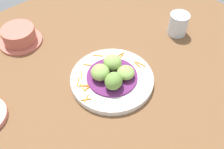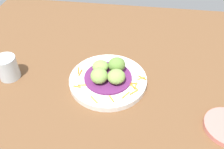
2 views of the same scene
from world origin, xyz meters
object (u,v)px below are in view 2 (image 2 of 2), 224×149
Objects in this scene: main_plate at (108,79)px; guac_scoop_back at (101,66)px; guac_scoop_right at (117,65)px; water_glass at (7,68)px; guac_scoop_center at (116,77)px; guac_scoop_left at (99,76)px.

guac_scoop_back reaches higher than main_plate.
water_glass reaches higher than guac_scoop_right.
guac_scoop_center is 34.92cm from water_glass.
guac_scoop_left is (-2.30, -2.83, 3.82)cm from main_plate.
guac_scoop_center is 1.01× the size of guac_scoop_right.
water_glass reaches higher than main_plate.
guac_scoop_left reaches higher than main_plate.
water_glass is (-32.08, -2.31, 2.89)cm from main_plate.
guac_scoop_right is 0.72× the size of water_glass.
guac_scoop_back is (-5.13, -0.54, -0.80)cm from guac_scoop_right.
water_glass is (-29.25, -4.61, -0.28)cm from guac_scoop_back.
guac_scoop_left is 29.80cm from water_glass.
guac_scoop_center is (2.83, -2.30, 3.65)cm from main_plate.
guac_scoop_left is at bearing -0.99° from water_glass.
main_plate is 4.83cm from guac_scoop_back.
guac_scoop_right is at bearing 95.97° from guac_scoop_center.
water_glass is at bearing -171.49° from guac_scoop_right.
main_plate is at bearing 4.13° from water_glass.
guac_scoop_right reaches higher than guac_scoop_back.
guac_scoop_left is at bearing -129.03° from main_plate.
guac_scoop_left is at bearing -174.03° from guac_scoop_center.
guac_scoop_right reaches higher than guac_scoop_left.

